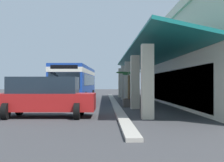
{
  "coord_description": "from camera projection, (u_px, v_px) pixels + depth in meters",
  "views": [
    {
      "loc": [
        21.25,
        4.36,
        1.65
      ],
      "look_at": [
        -1.47,
        5.02,
        1.85
      ],
      "focal_mm": 45.0,
      "sensor_mm": 36.0,
      "label": 1
    }
  ],
  "objects": [
    {
      "name": "ground",
      "position": [
        152.0,
        105.0,
        21.33
      ],
      "size": [
        120.0,
        120.0,
        0.0
      ],
      "primitive_type": "plane",
      "color": "#38383A"
    },
    {
      "name": "curb_strip",
      "position": [
        114.0,
        103.0,
        23.43
      ],
      "size": [
        31.21,
        0.5,
        0.12
      ],
      "primitive_type": "cube",
      "color": "#9E998E",
      "rests_on": "ground"
    },
    {
      "name": "transit_bus",
      "position": [
        76.0,
        81.0,
        25.24
      ],
      "size": [
        11.31,
        3.16,
        3.34
      ],
      "color": "#193D9E",
      "rests_on": "ground"
    },
    {
      "name": "parked_suv_red",
      "position": [
        45.0,
        96.0,
        13.79
      ],
      "size": [
        2.79,
        4.85,
        1.97
      ],
      "color": "maroon",
      "rests_on": "ground"
    },
    {
      "name": "potted_palm",
      "position": [
        129.0,
        97.0,
        19.88
      ],
      "size": [
        1.85,
        1.88,
        2.55
      ],
      "color": "#4C4742",
      "rests_on": "ground"
    }
  ]
}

